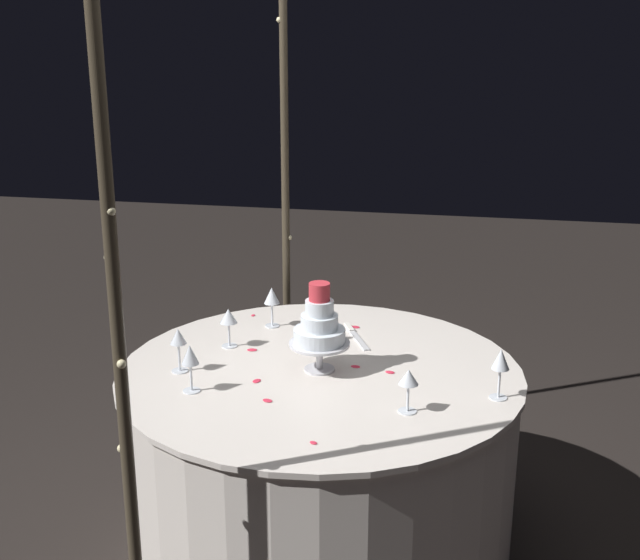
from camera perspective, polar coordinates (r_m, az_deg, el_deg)
The scene contains 22 objects.
ground_plane at distance 3.35m, azimuth -0.00°, elevation -18.03°, with size 12.00×12.00×0.00m, color black.
decorative_arch at distance 2.87m, azimuth -6.77°, elevation 7.35°, with size 1.84×0.06×2.28m.
main_table at distance 3.15m, azimuth -0.00°, elevation -12.47°, with size 1.47×1.47×0.75m.
tiered_cake at distance 2.91m, azimuth -0.04°, elevation -3.32°, with size 0.22×0.22×0.33m.
wine_glass_0 at distance 2.77m, azimuth 12.48°, elevation -5.58°, with size 0.06×0.06×0.18m.
wine_glass_1 at distance 3.18m, azimuth -0.44°, elevation -2.27°, with size 0.06×0.06×0.17m.
wine_glass_2 at distance 2.79m, azimuth -9.05°, elevation -5.32°, with size 0.06×0.06×0.17m.
wine_glass_3 at distance 2.96m, azimuth -9.86°, elevation -4.09°, with size 0.06×0.06×0.16m.
wine_glass_4 at distance 3.36m, azimuth -3.38°, elevation -1.21°, with size 0.06×0.06×0.17m.
wine_glass_5 at distance 2.64m, azimuth 6.19°, elevation -6.92°, with size 0.07×0.07×0.15m.
wine_glass_6 at distance 3.17m, azimuth -6.40°, elevation -2.65°, with size 0.07×0.07×0.15m.
cake_knife at distance 3.29m, azimuth 2.45°, elevation -3.84°, with size 0.28×0.15×0.01m.
rose_petal_0 at distance 3.53m, azimuth -4.68°, elevation -2.47°, with size 0.02×0.02×0.00m, color #E02D47.
rose_petal_1 at distance 3.18m, azimuth -1.15°, elevation -4.66°, with size 0.03×0.02×0.00m, color #E02D47.
rose_petal_2 at distance 2.48m, azimuth -0.46°, elevation -11.28°, with size 0.03×0.02×0.00m, color #E02D47.
rose_petal_3 at distance 3.39m, azimuth 2.13°, elevation -3.25°, with size 0.02×0.02×0.00m, color #E02D47.
rose_petal_4 at distance 2.89m, azimuth -4.44°, elevation -7.03°, with size 0.04×0.03×0.00m, color #E02D47.
rose_petal_5 at distance 3.16m, azimuth -4.76°, elevation -4.88°, with size 0.04×0.03×0.00m, color #E02D47.
rose_petal_6 at distance 2.96m, azimuth 4.90°, elevation -6.42°, with size 0.03×0.02×0.00m, color #E02D47.
rose_petal_7 at distance 3.39m, azimuth 2.47°, elevation -3.29°, with size 0.04×0.03×0.00m, color #E02D47.
rose_petal_8 at distance 2.75m, azimuth -3.68°, elevation -8.38°, with size 0.04×0.02×0.00m, color #E02D47.
rose_petal_9 at distance 3.00m, azimuth 2.49°, elevation -6.05°, with size 0.04×0.02×0.00m, color #E02D47.
Camera 1 is at (-2.68, -0.54, 1.93)m, focal length 45.88 mm.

